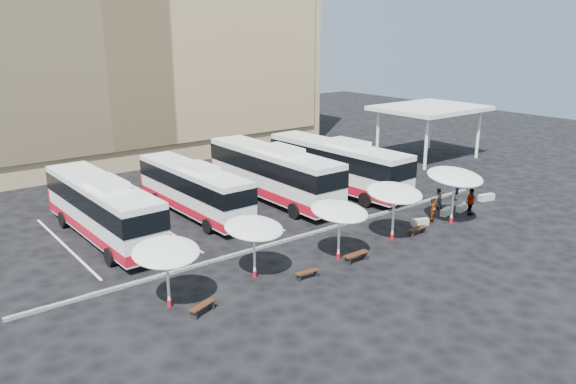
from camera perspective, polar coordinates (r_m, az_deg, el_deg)
ground at (r=34.68m, az=1.74°, el=-4.88°), size 120.00×120.00×0.00m
sandstone_building at (r=60.39m, az=-18.53°, el=15.62°), size 42.00×18.25×29.60m
service_canopy at (r=57.17m, az=14.21°, el=8.14°), size 10.00×8.00×5.20m
curb_divider at (r=35.02m, az=1.22°, el=-4.53°), size 34.00×0.25×0.15m
bay_lines at (r=40.80m, az=-5.42°, el=-1.64°), size 24.15×12.00×0.01m
bus_0 at (r=36.02m, az=-18.37°, el=-1.45°), size 3.15×12.78×4.04m
bus_1 at (r=39.32m, az=-9.58°, el=0.43°), size 2.88×11.88×3.76m
bus_2 at (r=42.04m, az=-1.56°, el=2.08°), size 3.27×13.58×4.30m
bus_3 at (r=44.61m, az=4.98°, el=2.84°), size 3.48×13.53×4.27m
sunshade_0 at (r=26.22m, az=-12.28°, el=-6.01°), size 3.61×3.65×3.24m
sunshade_1 at (r=28.73m, az=-3.48°, el=-3.70°), size 3.60×3.63×3.20m
sunshade_2 at (r=30.94m, az=5.26°, el=-2.00°), size 3.98×4.01×3.36m
sunshade_3 at (r=34.32m, az=10.77°, el=-0.11°), size 3.74×3.78×3.54m
sunshade_4 at (r=38.08m, az=16.60°, el=1.47°), size 3.92×3.96×3.79m
wood_bench_0 at (r=26.35m, az=-8.70°, el=-11.46°), size 1.52×0.86×0.45m
wood_bench_1 at (r=29.44m, az=1.95°, el=-8.23°), size 1.38×0.50×0.41m
wood_bench_2 at (r=31.61m, az=6.94°, el=-6.42°), size 1.66×0.45×0.51m
wood_bench_3 at (r=36.30m, az=13.01°, el=-3.73°), size 1.51×0.41×0.46m
conc_bench_0 at (r=38.11m, az=13.27°, el=-2.99°), size 1.23×0.75×0.44m
conc_bench_1 at (r=40.66m, az=15.81°, el=-1.93°), size 1.30×0.67×0.46m
conc_bench_2 at (r=41.90m, az=17.28°, el=-1.52°), size 1.28×0.63×0.46m
conc_bench_3 at (r=44.93m, az=19.50°, el=-0.51°), size 1.37×0.73×0.49m
passenger_0 at (r=38.58m, az=14.51°, el=-1.85°), size 0.74×0.66×1.70m
passenger_1 at (r=41.58m, az=14.99°, el=-0.68°), size 0.85×0.72×1.55m
passenger_2 at (r=40.87m, az=18.07°, el=-0.97°), size 1.15×0.55×1.91m
passenger_3 at (r=44.10m, az=16.68°, el=0.19°), size 1.19×1.03×1.60m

